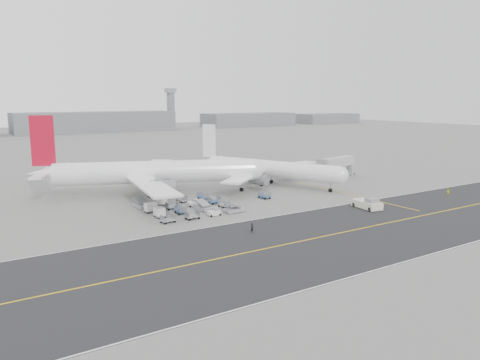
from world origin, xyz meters
TOP-DOWN VIEW (x-y plane):
  - ground at (0.00, 0.00)m, footprint 700.00×700.00m
  - taxiway at (5.02, -17.98)m, footprint 220.00×59.00m
  - horizon_buildings at (30.00, 260.00)m, footprint 520.00×28.00m
  - control_tower at (100.00, 265.00)m, footprint 7.00×7.00m
  - airliner_a at (-11.33, 31.27)m, footprint 54.00×52.89m
  - airliner_b at (20.58, 26.78)m, footprint 42.58×43.60m
  - pushback_tug at (22.26, -7.72)m, footprint 3.99×8.86m
  - jet_bridge at (45.04, 25.26)m, footprint 16.75×6.68m
  - gse_cluster at (-10.91, 12.17)m, footprint 23.54×22.71m
  - stray_dolly at (9.61, 12.71)m, footprint 2.01×3.00m
  - ground_crew_a at (-9.02, -9.58)m, footprint 0.71×0.51m
  - ground_crew_b at (49.61, -8.44)m, footprint 1.01×0.82m

SIDE VIEW (x-z plane):
  - ground at x=0.00m, z-range 0.00..0.00m
  - horizon_buildings at x=30.00m, z-range -14.00..14.00m
  - gse_cluster at x=-10.91m, z-range -1.05..1.05m
  - stray_dolly at x=9.61m, z-range -0.88..0.88m
  - taxiway at x=5.02m, z-range -0.01..0.03m
  - ground_crew_a at x=-9.02m, z-range 0.00..1.83m
  - ground_crew_b at x=49.61m, z-range 0.00..1.95m
  - pushback_tug at x=22.26m, z-range -0.22..2.28m
  - jet_bridge at x=45.04m, z-range 1.23..7.49m
  - airliner_b at x=20.58m, z-range -3.37..12.58m
  - airliner_a at x=-11.33m, z-range -4.15..15.45m
  - control_tower at x=100.00m, z-range 0.63..31.88m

